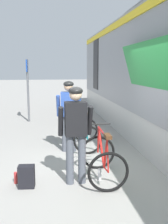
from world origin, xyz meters
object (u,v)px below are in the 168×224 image
Objects in this scene: bicycle_far_red at (103,159)px; cyclist_near_in_blue at (69,110)px; bicycle_near_teal at (86,133)px; backpack_on_platform at (27,177)px; water_bottle_near_the_bikes at (100,174)px; platform_sign_post at (28,80)px; cyclist_far_in_dark at (76,127)px; water_bottle_by_the_backpack at (16,178)px.

cyclist_near_in_blue is at bearing 105.33° from bicycle_far_red.
cyclist_near_in_blue is at bearing -156.14° from bicycle_near_teal.
bicycle_near_teal is at bearing 60.81° from backpack_on_platform.
bicycle_near_teal is 5.35× the size of water_bottle_near_the_bikes.
water_bottle_near_the_bikes is at bearing -73.21° from platform_sign_post.
bicycle_far_red is 5.93m from platform_sign_post.
bicycle_near_teal is 1.04× the size of bicycle_far_red.
bicycle_far_red is (0.51, 0.08, -0.65)m from cyclist_far_in_dark.
bicycle_near_teal is at bearing 50.08° from water_bottle_by_the_backpack.
cyclist_near_in_blue is 0.73× the size of platform_sign_post.
bicycle_near_teal reaches higher than water_bottle_by_the_backpack.
bicycle_near_teal is at bearing 23.86° from cyclist_near_in_blue.
water_bottle_by_the_backpack is (-1.54, 0.06, 0.00)m from water_bottle_near_the_bikes.
bicycle_far_red is (0.01, -1.96, 0.00)m from bicycle_near_teal.
cyclist_near_in_blue is at bearing -71.80° from platform_sign_post.
bicycle_far_red is at bearing -74.67° from cyclist_near_in_blue.
cyclist_far_in_dark reaches higher than bicycle_near_teal.
cyclist_near_in_blue is 8.35× the size of water_bottle_near_the_bikes.
bicycle_far_red is 2.71× the size of backpack_on_platform.
cyclist_far_in_dark is 5.78m from platform_sign_post.
water_bottle_by_the_backpack is (-1.60, 0.06, -0.30)m from bicycle_far_red.
water_bottle_near_the_bikes is (-0.05, -1.96, -0.30)m from bicycle_near_teal.
water_bottle_by_the_backpack is at bearing 177.94° from bicycle_far_red.
platform_sign_post reaches higher than water_bottle_near_the_bikes.
bicycle_near_teal is 2.50m from water_bottle_by_the_backpack.
water_bottle_by_the_backpack is at bearing -123.47° from cyclist_near_in_blue.
platform_sign_post is at bearing 107.30° from bicycle_far_red.
cyclist_near_in_blue is 1.56× the size of bicycle_near_teal.
cyclist_far_in_dark is at bearing -7.10° from water_bottle_by_the_backpack.
bicycle_near_teal reaches higher than water_bottle_near_the_bikes.
cyclist_far_in_dark is 8.35× the size of water_bottle_near_the_bikes.
cyclist_far_in_dark is at bearing -170.45° from water_bottle_near_the_bikes.
backpack_on_platform reaches higher than water_bottle_by_the_backpack.
bicycle_far_red reaches higher than water_bottle_near_the_bikes.
cyclist_near_in_blue is 8.33× the size of water_bottle_by_the_backpack.
cyclist_near_in_blue is 2.24m from water_bottle_by_the_backpack.
platform_sign_post reaches higher than backpack_on_platform.
bicycle_far_red is 5.15× the size of water_bottle_near_the_bikes.
platform_sign_post reaches higher than cyclist_far_in_dark.
platform_sign_post is at bearing 102.22° from cyclist_far_in_dark.
water_bottle_near_the_bikes is 1.55m from water_bottle_by_the_backpack.
cyclist_far_in_dark is 1.62× the size of bicycle_far_red.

